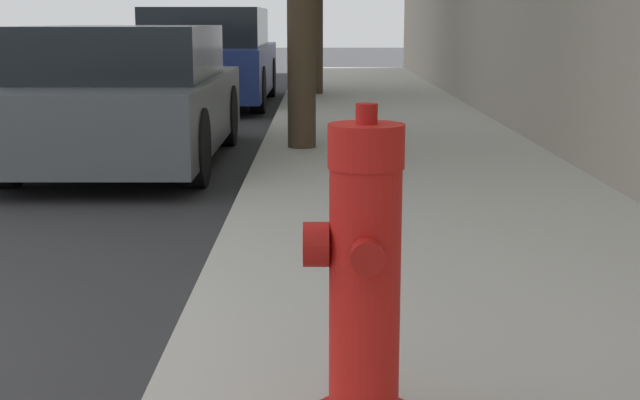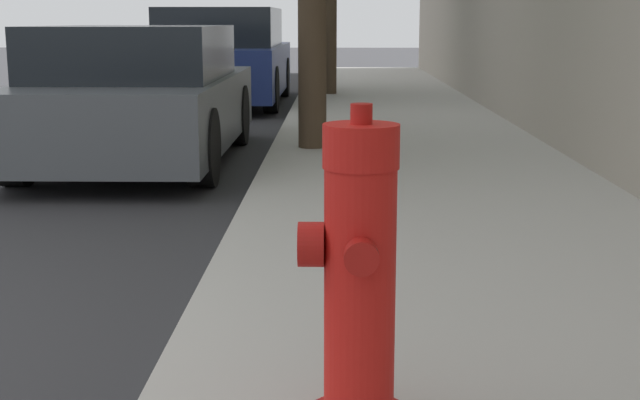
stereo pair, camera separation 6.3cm
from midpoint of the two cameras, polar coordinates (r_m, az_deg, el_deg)
fire_hydrant at (r=2.59m, az=2.23°, el=-5.25°), size 0.34×0.33×0.96m
parked_car_near at (r=8.36m, az=-12.22°, el=6.45°), size 1.70×3.90×1.25m
parked_car_mid at (r=14.12m, az=-7.08°, el=8.98°), size 1.89×4.52×1.48m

